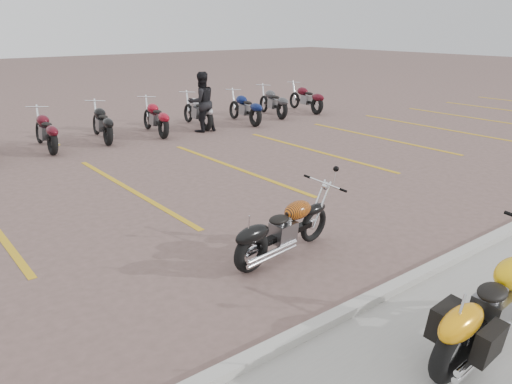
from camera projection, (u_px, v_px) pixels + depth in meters
ground at (247, 257)px, 7.43m from camera, size 100.00×100.00×0.00m
curb at (348, 311)px, 5.92m from camera, size 60.00×0.18×0.12m
parking_stripes at (131, 190)px, 10.40m from camera, size 38.00×5.50×0.01m
yellow_cruiser at (486, 309)px, 5.20m from camera, size 2.32×0.39×0.95m
flame_cruiser at (281, 232)px, 7.30m from camera, size 1.98×0.41×0.82m
person_b at (202, 102)px, 15.74m from camera, size 0.98×0.79×1.88m
bg_bike_row at (75, 127)px, 13.99m from camera, size 19.13×2.08×1.10m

